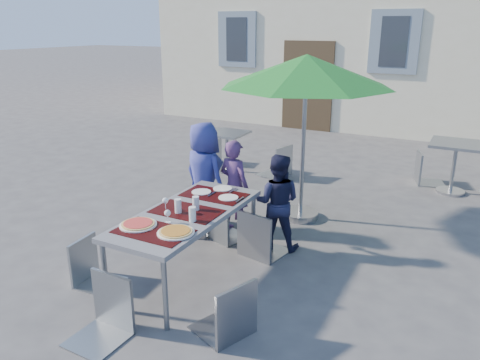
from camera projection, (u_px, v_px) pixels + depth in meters
The scene contains 21 objects.
ground at pixel (240, 282), 4.91m from camera, with size 90.00×90.00×0.00m, color #424144.
dining_table at pixel (187, 216), 4.80m from camera, with size 0.80×1.85×0.76m.
pizza_near_left at pixel (138, 224), 4.43m from camera, with size 0.35×0.35×0.03m.
pizza_near_right at pixel (176, 232), 4.26m from camera, with size 0.34×0.34×0.03m.
glassware at pixel (184, 208), 4.67m from camera, with size 0.48×0.46×0.15m.
place_settings at pixel (218, 193), 5.29m from camera, with size 0.62×0.45×0.01m.
child_0 at pixel (204, 176), 6.07m from camera, with size 0.69×0.45×1.40m, color #353A91.
child_1 at pixel (234, 187), 5.94m from camera, with size 0.44×0.29×1.22m, color #563267.
child_2 at pixel (277, 202), 5.50m from camera, with size 0.57×0.33×1.17m, color #181A36.
chair_0 at pixel (190, 197), 5.84m from camera, with size 0.49×0.49×0.89m.
chair_1 at pixel (222, 198), 5.70m from camera, with size 0.54×0.54×0.96m.
chair_2 at pixel (260, 206), 5.27m from camera, with size 0.55×0.55×1.06m.
chair_3 at pixel (88, 236), 4.74m from camera, with size 0.44×0.43×0.91m.
chair_4 at pixel (229, 276), 3.88m from camera, with size 0.58×0.57×0.99m.
chair_5 at pixel (101, 273), 3.90m from camera, with size 0.46×0.47×1.01m.
patio_umbrella at pixel (306, 72), 5.92m from camera, with size 2.25×2.25×2.22m.
cafe_table_0 at pixel (227, 145), 8.49m from camera, with size 0.68×0.68×0.73m.
bg_chair_l_0 at pixel (222, 137), 8.92m from camera, with size 0.47×0.46×0.91m.
bg_chair_r_0 at pixel (279, 142), 8.14m from camera, with size 0.58×0.57×1.06m.
cafe_table_1 at pixel (455, 157), 7.33m from camera, with size 0.77×0.77×0.83m.
bg_chair_l_1 at pixel (427, 149), 7.79m from camera, with size 0.57×0.56×1.01m.
Camera 1 is at (2.00, -3.83, 2.56)m, focal length 35.00 mm.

